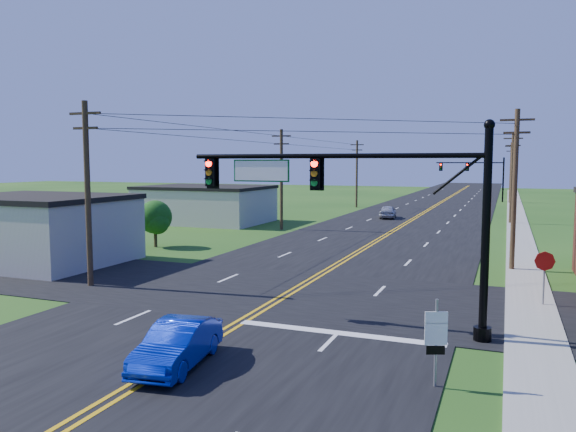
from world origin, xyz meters
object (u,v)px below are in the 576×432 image
at_px(signal_mast_far, 473,172).
at_px(blue_car, 178,345).
at_px(route_sign, 436,337).
at_px(signal_mast_main, 356,199).
at_px(stop_sign, 545,267).

relative_size(signal_mast_far, blue_car, 2.73).
bearing_deg(signal_mast_far, blue_car, -92.92).
bearing_deg(signal_mast_far, route_sign, -87.51).
height_order(signal_mast_main, blue_car, signal_mast_main).
bearing_deg(route_sign, signal_mast_far, 70.72).
distance_m(signal_mast_far, stop_sign, 66.49).
relative_size(route_sign, stop_sign, 1.04).
xyz_separation_m(blue_car, route_sign, (7.30, 1.20, 0.76)).
relative_size(blue_car, route_sign, 1.65).
bearing_deg(route_sign, signal_mast_main, 104.77).
bearing_deg(signal_mast_main, signal_mast_far, 89.92).
bearing_deg(signal_mast_main, stop_sign, 41.53).
distance_m(signal_mast_main, stop_sign, 9.40).
xyz_separation_m(signal_mast_main, stop_sign, (6.65, 5.89, -3.06)).
bearing_deg(route_sign, stop_sign, 51.23).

